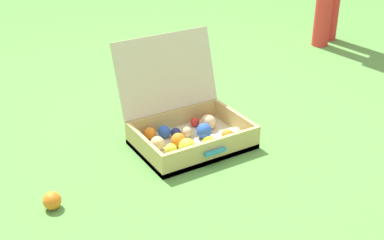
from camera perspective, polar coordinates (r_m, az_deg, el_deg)
ground_plane at (r=2.55m, az=0.81°, el=-1.67°), size 16.00×16.00×0.00m
open_suitcase at (r=2.45m, az=-0.73°, el=-0.28°), size 0.53×0.52×0.48m
stray_ball_on_grass at (r=2.09m, az=-15.48°, el=-8.74°), size 0.07×0.07×0.07m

